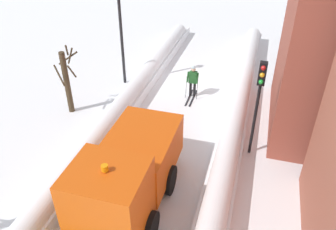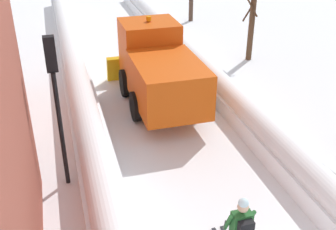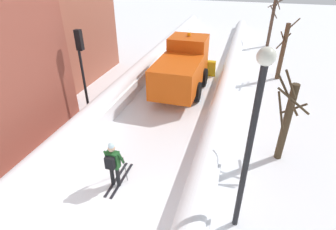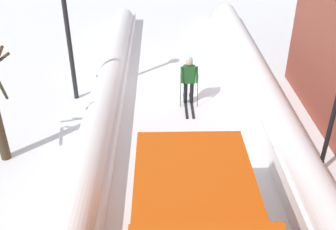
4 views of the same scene
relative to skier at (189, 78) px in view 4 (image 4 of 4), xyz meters
name	(u,v)px [view 4 (image 4 of 4)]	position (x,y,z in m)	size (l,w,h in m)	color
skier	(189,78)	(0.00, 0.00, 0.00)	(0.62, 1.80, 1.81)	black
street_lamp	(65,7)	(4.14, -0.45, 2.39)	(0.40, 0.40, 5.37)	black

